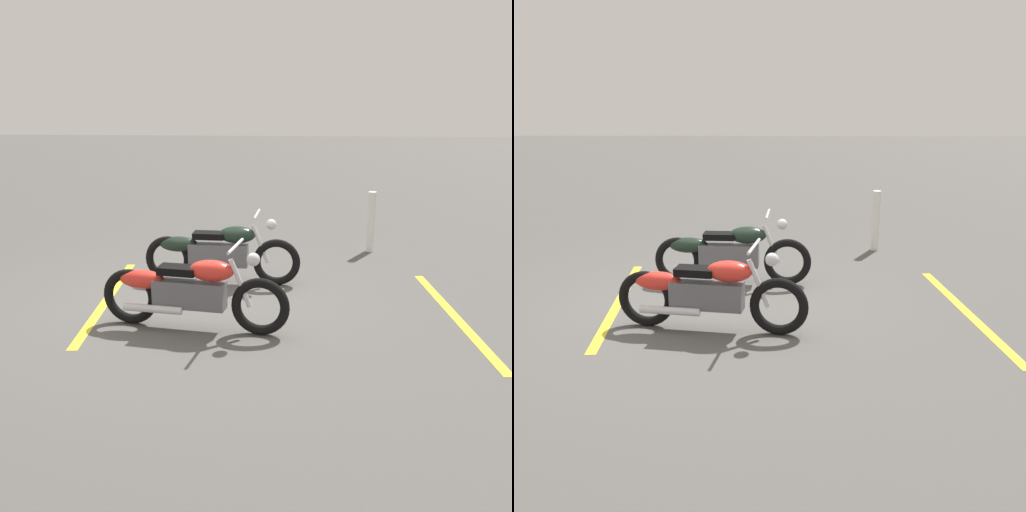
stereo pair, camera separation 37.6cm
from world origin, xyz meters
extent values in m
plane|color=#514F4C|center=(0.00, 0.00, 0.00)|extent=(60.00, 60.00, 0.00)
torus|color=black|center=(1.06, -0.97, 0.34)|extent=(0.68, 0.21, 0.67)
torus|color=black|center=(-0.48, -0.73, 0.34)|extent=(0.68, 0.21, 0.67)
cube|color=#59595E|center=(0.24, -0.84, 0.42)|extent=(0.86, 0.35, 0.32)
ellipsoid|color=red|center=(0.51, -0.88, 0.72)|extent=(0.56, 0.36, 0.24)
ellipsoid|color=red|center=(-0.32, -0.75, 0.56)|extent=(0.59, 0.32, 0.22)
cube|color=black|center=(0.11, -0.82, 0.70)|extent=(0.47, 0.31, 0.09)
cylinder|color=silver|center=(0.83, -0.93, 0.60)|extent=(0.27, 0.10, 0.56)
cylinder|color=silver|center=(0.78, -0.93, 1.02)|extent=(0.13, 0.62, 0.04)
sphere|color=silver|center=(0.98, -0.96, 0.88)|extent=(0.15, 0.15, 0.15)
cylinder|color=silver|center=(-0.18, -0.92, 0.26)|extent=(0.71, 0.20, 0.09)
torus|color=black|center=(1.19, 0.81, 0.34)|extent=(0.67, 0.14, 0.67)
torus|color=black|center=(-0.37, 0.89, 0.34)|extent=(0.67, 0.14, 0.67)
cube|color=#59595E|center=(0.36, 0.85, 0.42)|extent=(0.85, 0.26, 0.32)
ellipsoid|color=black|center=(0.63, 0.84, 0.72)|extent=(0.53, 0.31, 0.24)
ellipsoid|color=black|center=(-0.21, 0.88, 0.56)|extent=(0.57, 0.27, 0.22)
cube|color=black|center=(0.23, 0.86, 0.70)|extent=(0.45, 0.26, 0.09)
cylinder|color=silver|center=(0.96, 0.82, 0.60)|extent=(0.27, 0.07, 0.56)
cylinder|color=silver|center=(0.91, 0.82, 1.02)|extent=(0.07, 0.62, 0.04)
sphere|color=silver|center=(1.11, 0.81, 0.88)|extent=(0.15, 0.15, 0.15)
cylinder|color=silver|center=(-0.05, 0.73, 0.26)|extent=(0.70, 0.13, 0.09)
cylinder|color=white|center=(2.74, 2.73, 0.52)|extent=(0.14, 0.14, 1.03)
cube|color=yellow|center=(-1.03, 0.07, 0.00)|extent=(0.34, 3.20, 0.01)
cube|color=yellow|center=(3.41, -0.26, 0.00)|extent=(0.34, 3.20, 0.01)
camera|label=1|loc=(1.39, -7.09, 2.65)|focal=41.00mm
camera|label=2|loc=(1.02, -7.11, 2.65)|focal=41.00mm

